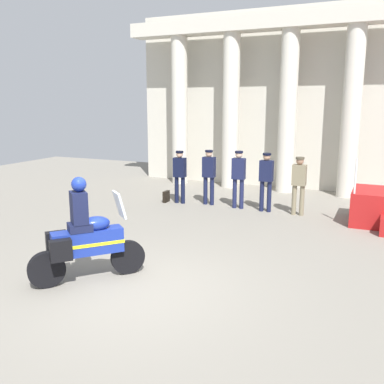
% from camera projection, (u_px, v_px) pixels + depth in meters
% --- Properties ---
extents(ground_plane, '(28.00, 28.00, 0.00)m').
position_uv_depth(ground_plane, '(133.00, 289.00, 7.40)').
color(ground_plane, gray).
extents(colonnade_backdrop, '(10.00, 1.46, 6.47)m').
position_uv_depth(colonnade_backdrop, '(263.00, 94.00, 15.72)').
color(colonnade_backdrop, beige).
rests_on(colonnade_backdrop, ground_plane).
extents(officer_in_row_0, '(0.38, 0.24, 1.67)m').
position_uv_depth(officer_in_row_0, '(180.00, 173.00, 13.53)').
color(officer_in_row_0, black).
rests_on(officer_in_row_0, ground_plane).
extents(officer_in_row_1, '(0.38, 0.24, 1.71)m').
position_uv_depth(officer_in_row_1, '(209.00, 173.00, 13.33)').
color(officer_in_row_1, '#141938').
rests_on(officer_in_row_1, ground_plane).
extents(officer_in_row_2, '(0.38, 0.24, 1.74)m').
position_uv_depth(officer_in_row_2, '(239.00, 175.00, 12.86)').
color(officer_in_row_2, '#191E42').
rests_on(officer_in_row_2, ground_plane).
extents(officer_in_row_3, '(0.38, 0.24, 1.72)m').
position_uv_depth(officer_in_row_3, '(266.00, 177.00, 12.47)').
color(officer_in_row_3, '#141938').
rests_on(officer_in_row_3, ground_plane).
extents(officer_in_row_4, '(0.38, 0.24, 1.66)m').
position_uv_depth(officer_in_row_4, '(299.00, 181.00, 12.08)').
color(officer_in_row_4, '#7A7056').
rests_on(officer_in_row_4, ground_plane).
extents(motorcycle_with_rider, '(1.46, 1.66, 1.90)m').
position_uv_depth(motorcycle_with_rider, '(83.00, 238.00, 7.60)').
color(motorcycle_with_rider, black).
rests_on(motorcycle_with_rider, ground_plane).
extents(briefcase_on_ground, '(0.10, 0.32, 0.36)m').
position_uv_depth(briefcase_on_ground, '(166.00, 196.00, 13.84)').
color(briefcase_on_ground, black).
rests_on(briefcase_on_ground, ground_plane).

